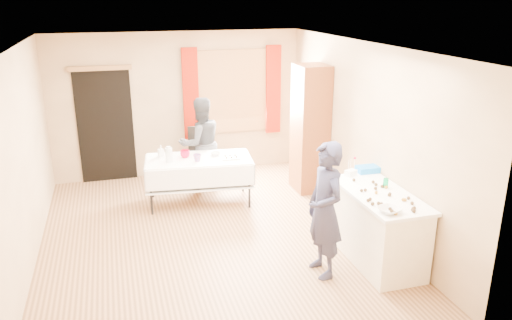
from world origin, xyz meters
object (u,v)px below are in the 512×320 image
object	(u,v)px
chair	(200,164)
girl	(325,210)
cabinet	(310,129)
counter	(377,227)
party_table	(199,176)
woman	(201,143)

from	to	relation	value
chair	girl	size ratio (longest dim) A/B	0.57
cabinet	chair	xyz separation A→B (m)	(-1.71, 1.03, -0.79)
chair	cabinet	bearing A→B (deg)	-20.94
counter	chair	size ratio (longest dim) A/B	1.58
counter	party_table	xyz separation A→B (m)	(-1.81, 2.43, -0.01)
counter	party_table	distance (m)	3.03
girl	chair	bearing A→B (deg)	-171.28
counter	chair	distance (m)	3.89
cabinet	party_table	size ratio (longest dim) A/B	1.22
girl	woman	bearing A→B (deg)	-168.92
girl	woman	distance (m)	3.33
chair	girl	bearing A→B (deg)	-66.89
cabinet	girl	distance (m)	2.77
cabinet	counter	distance (m)	2.58
girl	woman	xyz separation A→B (m)	(-0.88, 3.21, -0.03)
cabinet	woman	size ratio (longest dim) A/B	1.35
counter	woman	bearing A→B (deg)	118.09
cabinet	girl	bearing A→B (deg)	-108.39
counter	girl	distance (m)	0.86
party_table	woman	distance (m)	0.77
counter	chair	xyz separation A→B (m)	(-1.61, 3.54, -0.17)
counter	cabinet	bearing A→B (deg)	87.71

